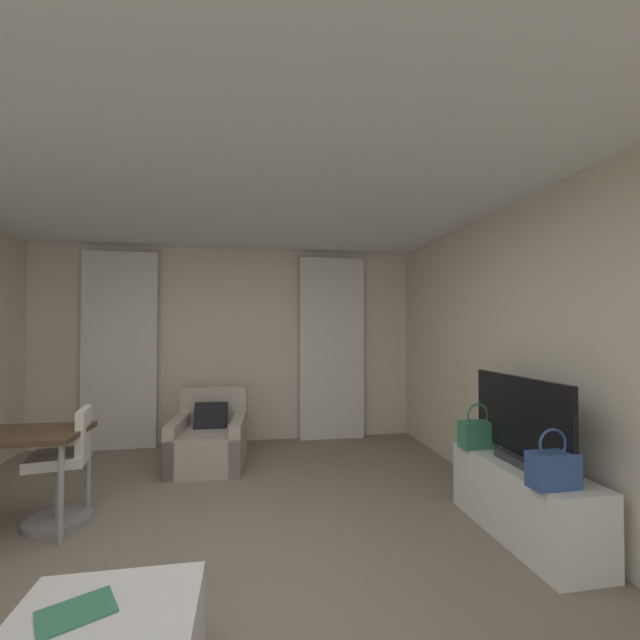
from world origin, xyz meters
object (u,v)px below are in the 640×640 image
object	(u,v)px
magazine_open	(76,612)
desk_chair	(65,472)
tv_console	(523,500)
handbag_primary	(478,433)
armchair	(209,441)
tv_flatscreen	(520,422)
handbag_secondary	(553,468)

from	to	relation	value
magazine_open	desk_chair	bearing A→B (deg)	113.52
tv_console	handbag_primary	xyz separation A→B (m)	(-0.10, 0.41, 0.39)
desk_chair	tv_console	distance (m)	3.51
armchair	handbag_primary	distance (m)	2.83
armchair	desk_chair	world-z (taller)	desk_chair
desk_chair	tv_flatscreen	distance (m)	3.53
armchair	tv_console	bearing A→B (deg)	-39.71
armchair	desk_chair	distance (m)	1.54
magazine_open	tv_flatscreen	xyz separation A→B (m)	(2.67, 0.88, 0.47)
armchair	desk_chair	bearing A→B (deg)	-130.47
magazine_open	tv_console	world-z (taller)	tv_console
handbag_secondary	tv_console	bearing A→B (deg)	75.93
desk_chair	handbag_primary	bearing A→B (deg)	-7.21
tv_flatscreen	desk_chair	bearing A→B (deg)	166.59
handbag_primary	desk_chair	bearing A→B (deg)	172.79
tv_console	armchair	bearing A→B (deg)	140.29
armchair	handbag_primary	world-z (taller)	handbag_primary
armchair	tv_flatscreen	size ratio (longest dim) A/B	0.90
desk_chair	magazine_open	world-z (taller)	desk_chair
armchair	handbag_secondary	xyz separation A→B (m)	(2.30, -2.44, 0.39)
handbag_primary	handbag_secondary	world-z (taller)	same
handbag_primary	handbag_secondary	xyz separation A→B (m)	(-0.01, -0.85, 0.00)
desk_chair	magazine_open	distance (m)	1.85
desk_chair	armchair	bearing A→B (deg)	49.53
tv_flatscreen	magazine_open	bearing A→B (deg)	-161.75
handbag_primary	handbag_secondary	size ratio (longest dim) A/B	1.00
tv_console	tv_flatscreen	world-z (taller)	tv_flatscreen
tv_console	handbag_primary	size ratio (longest dim) A/B	3.32
desk_chair	handbag_secondary	bearing A→B (deg)	-21.08
desk_chair	handbag_secondary	size ratio (longest dim) A/B	2.39
armchair	magazine_open	xyz separation A→B (m)	(-0.26, -2.86, 0.10)
armchair	magazine_open	distance (m)	2.88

